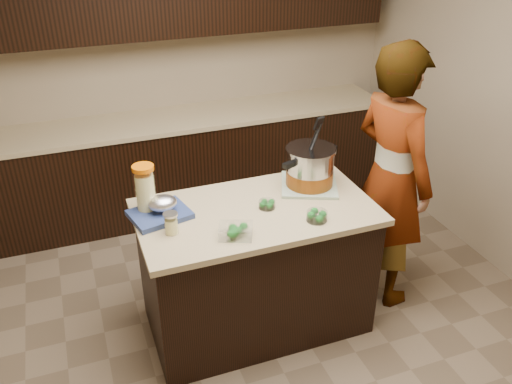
% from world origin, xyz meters
% --- Properties ---
extents(ground_plane, '(4.00, 4.00, 0.00)m').
position_xyz_m(ground_plane, '(0.00, 0.00, 0.00)').
color(ground_plane, brown).
rests_on(ground_plane, ground).
extents(room_shell, '(4.04, 4.04, 2.72)m').
position_xyz_m(room_shell, '(0.00, 0.00, 1.71)').
color(room_shell, tan).
rests_on(room_shell, ground).
extents(back_cabinets, '(3.60, 0.63, 2.33)m').
position_xyz_m(back_cabinets, '(0.00, 1.74, 0.94)').
color(back_cabinets, black).
rests_on(back_cabinets, ground).
extents(island, '(1.46, 0.81, 0.90)m').
position_xyz_m(island, '(0.00, 0.00, 0.45)').
color(island, black).
rests_on(island, ground).
extents(dish_towel, '(0.47, 0.47, 0.02)m').
position_xyz_m(dish_towel, '(0.43, 0.16, 0.91)').
color(dish_towel, '#557C53').
rests_on(dish_towel, island).
extents(stock_pot, '(0.44, 0.41, 0.46)m').
position_xyz_m(stock_pot, '(0.43, 0.16, 1.03)').
color(stock_pot, '#B7B7BC').
rests_on(stock_pot, dish_towel).
extents(lemonade_pitcher, '(0.15, 0.15, 0.31)m').
position_xyz_m(lemonade_pitcher, '(-0.63, 0.19, 1.05)').
color(lemonade_pitcher, '#E5DF8C').
rests_on(lemonade_pitcher, island).
extents(mason_jar, '(0.11, 0.11, 0.14)m').
position_xyz_m(mason_jar, '(-0.54, -0.08, 0.96)').
color(mason_jar, '#E5DF8C').
rests_on(mason_jar, island).
extents(broccoli_tub_left, '(0.12, 0.12, 0.05)m').
position_xyz_m(broccoli_tub_left, '(0.07, -0.01, 0.92)').
color(broccoli_tub_left, silver).
rests_on(broccoli_tub_left, island).
extents(broccoli_tub_right, '(0.16, 0.16, 0.06)m').
position_xyz_m(broccoli_tub_right, '(0.29, -0.25, 0.93)').
color(broccoli_tub_right, silver).
rests_on(broccoli_tub_right, island).
extents(broccoli_tub_rect, '(0.23, 0.20, 0.07)m').
position_xyz_m(broccoli_tub_rect, '(-0.21, -0.24, 0.93)').
color(broccoli_tub_rect, silver).
rests_on(broccoli_tub_rect, island).
extents(blue_tray, '(0.39, 0.34, 0.13)m').
position_xyz_m(blue_tray, '(-0.56, 0.12, 0.94)').
color(blue_tray, navy).
rests_on(blue_tray, island).
extents(person, '(0.55, 0.74, 1.85)m').
position_xyz_m(person, '(0.98, 0.03, 0.92)').
color(person, gray).
rests_on(person, ground).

